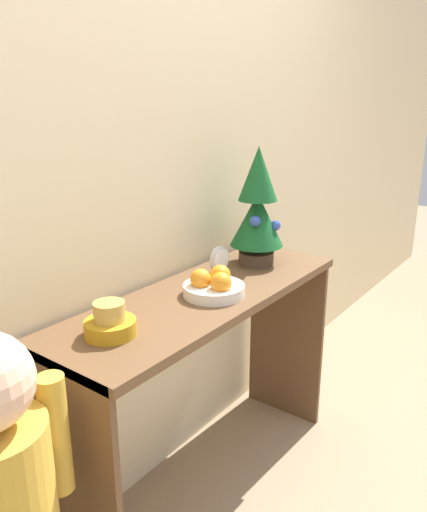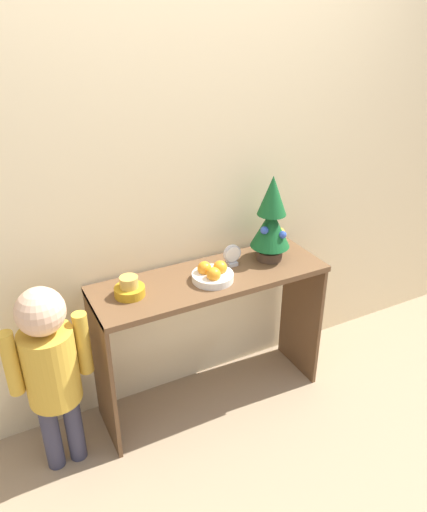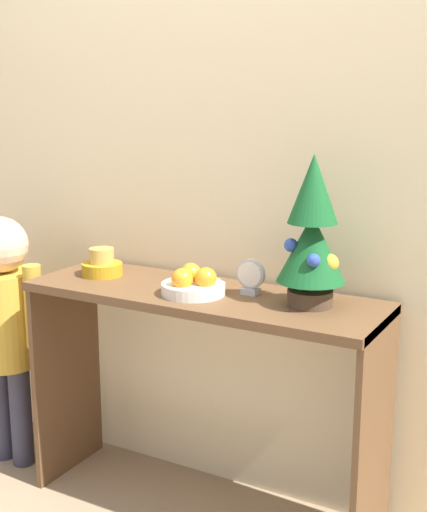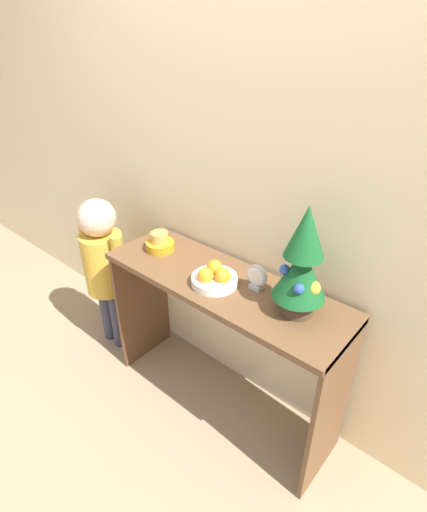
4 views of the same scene
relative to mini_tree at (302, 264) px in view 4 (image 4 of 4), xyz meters
The scene contains 8 objects.
ground_plane 1.10m from the mini_tree, 148.50° to the right, with size 12.00×12.00×0.00m, color #997F60.
back_wall 0.48m from the mini_tree, 149.47° to the left, with size 7.00×0.05×2.50m, color beige.
console_table 0.55m from the mini_tree, behind, with size 1.20×0.39×0.79m.
mini_tree is the anchor object (origin of this frame).
fruit_bowl 0.43m from the mini_tree, 169.84° to the right, with size 0.21×0.21×0.09m.
singing_bowl 0.80m from the mini_tree, behind, with size 0.14×0.14×0.10m.
desk_clock 0.27m from the mini_tree, behind, with size 0.10×0.04×0.12m.
child_figure 1.26m from the mini_tree, behind, with size 0.37×0.24×0.98m.
Camera 4 is at (0.94, -0.95, 1.79)m, focal length 28.00 mm.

